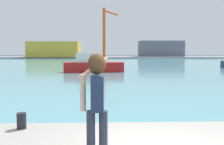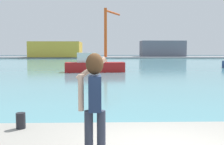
# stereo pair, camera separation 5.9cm
# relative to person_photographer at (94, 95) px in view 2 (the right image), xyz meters

# --- Properties ---
(ground_plane) EXTENTS (220.00, 220.00, 0.00)m
(ground_plane) POSITION_rel_person_photographer_xyz_m (1.05, 50.25, -1.75)
(ground_plane) COLOR #334751
(harbor_water) EXTENTS (140.00, 100.00, 0.02)m
(harbor_water) POSITION_rel_person_photographer_xyz_m (1.05, 52.25, -1.74)
(harbor_water) COLOR #599EA8
(harbor_water) RESTS_ON ground_plane
(far_shore_dock) EXTENTS (140.00, 20.00, 0.43)m
(far_shore_dock) POSITION_rel_person_photographer_xyz_m (1.05, 92.25, -1.53)
(far_shore_dock) COLOR gray
(far_shore_dock) RESTS_ON ground_plane
(person_photographer) EXTENTS (0.53, 0.55, 1.74)m
(person_photographer) POSITION_rel_person_photographer_xyz_m (0.00, 0.00, 0.00)
(person_photographer) COLOR #2D3342
(person_photographer) RESTS_ON quay_promenade
(harbor_bollard) EXTENTS (0.21, 0.21, 0.36)m
(harbor_bollard) POSITION_rel_person_photographer_xyz_m (-1.76, 1.80, -0.88)
(harbor_bollard) COLOR black
(harbor_bollard) RESTS_ON quay_promenade
(boat_moored) EXTENTS (7.02, 2.55, 2.26)m
(boat_moored) POSITION_rel_person_photographer_xyz_m (-1.15, 26.41, -0.93)
(boat_moored) COLOR #B21919
(boat_moored) RESTS_ON harbor_water
(warehouse_left) EXTENTS (16.99, 12.87, 5.24)m
(warehouse_left) POSITION_rel_person_photographer_xyz_m (-16.75, 88.47, 1.31)
(warehouse_left) COLOR gold
(warehouse_left) RESTS_ON far_shore_dock
(warehouse_right) EXTENTS (16.16, 8.00, 5.85)m
(warehouse_right) POSITION_rel_person_photographer_xyz_m (21.84, 94.01, 1.61)
(warehouse_right) COLOR slate
(warehouse_right) RESTS_ON far_shore_dock
(port_crane) EXTENTS (6.03, 11.18, 16.59)m
(port_crane) POSITION_rel_person_photographer_xyz_m (1.14, 87.06, 8.91)
(port_crane) COLOR #D84C19
(port_crane) RESTS_ON far_shore_dock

